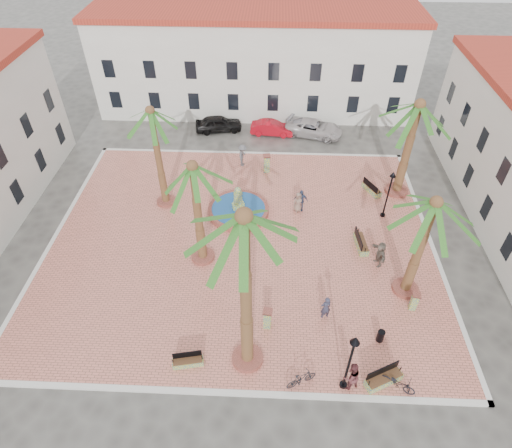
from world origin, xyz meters
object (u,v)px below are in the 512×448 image
object	(u,v)px
palm_e	(432,215)
pedestrian_fountain_b	(301,200)
car_red	(272,128)
car_white	(314,128)
bicycle_b	(301,379)
car_silver	(310,128)
lamppost_e	(390,187)
fountain	(238,209)
litter_bin	(381,336)
palm_sw	(194,178)
bicycle_a	(398,383)
bollard_e	(414,301)
bench_se	(383,379)
bollard_n	(267,163)
lamppost_s	(352,354)
bench_ne	(372,189)
cyclist_b	(351,376)
bench_e	(361,243)
cyclist_a	(326,308)
bollard_se	(267,318)
palm_nw	(152,122)
pedestrian_north	(243,155)
palm_s	(244,236)
bench_s	(188,362)
pedestrian_fountain_a	(298,202)
pedestrian_east	(380,254)
car_black	(219,124)
palm_ne	(417,117)

from	to	relation	value
palm_e	pedestrian_fountain_b	size ratio (longest dim) A/B	4.06
car_red	car_white	bearing A→B (deg)	-84.91
bicycle_b	car_silver	xyz separation A→B (m)	(1.74, 25.12, -0.00)
lamppost_e	car_red	bearing A→B (deg)	125.63
fountain	car_red	distance (m)	11.90
lamppost_e	litter_bin	size ratio (longest dim) A/B	5.04
palm_sw	bicycle_a	distance (m)	15.10
palm_sw	car_red	bearing A→B (deg)	75.33
bollard_e	car_white	size ratio (longest dim) A/B	0.25
bench_se	bollard_n	xyz separation A→B (m)	(-6.36, 18.32, 0.51)
palm_e	lamppost_s	bearing A→B (deg)	-124.85
palm_e	car_red	distance (m)	21.10
bench_ne	cyclist_b	world-z (taller)	cyclist_b
bench_e	cyclist_a	bearing A→B (deg)	147.70
pedestrian_fountain_b	cyclist_b	bearing A→B (deg)	-73.33
bollard_se	bicycle_b	distance (m)	3.82
bench_ne	car_silver	bearing A→B (deg)	-2.67
palm_nw	pedestrian_north	size ratio (longest dim) A/B	4.08
palm_s	bench_e	size ratio (longest dim) A/B	5.15
palm_e	pedestrian_north	xyz separation A→B (m)	(-10.82, 13.04, -5.10)
bench_s	pedestrian_fountain_a	world-z (taller)	pedestrian_fountain_a
litter_bin	pedestrian_north	xyz separation A→B (m)	(-8.65, 16.69, 0.58)
bench_s	bollard_se	distance (m)	4.84
pedestrian_east	cyclist_b	bearing A→B (deg)	-32.17
palm_s	lamppost_e	xyz separation A→B (m)	(9.23, 12.08, -6.42)
bench_se	car_white	bearing A→B (deg)	68.65
bench_s	car_black	distance (m)	24.54
bench_s	pedestrian_north	size ratio (longest dim) A/B	0.86
bench_se	cyclist_b	world-z (taller)	cyclist_b
car_black	palm_nw	bearing A→B (deg)	155.55
palm_sw	bicycle_b	world-z (taller)	palm_sw
palm_s	fountain	bearing A→B (deg)	96.48
bench_ne	palm_ne	bearing A→B (deg)	-115.08
palm_sw	bench_s	distance (m)	9.89
lamppost_e	pedestrian_fountain_a	bearing A→B (deg)	177.17
bollard_se	bicycle_a	size ratio (longest dim) A/B	0.80
cyclist_a	car_white	world-z (taller)	cyclist_a
palm_ne	bollard_e	bearing A→B (deg)	-96.74
litter_bin	pedestrian_fountain_a	size ratio (longest dim) A/B	0.48
car_white	cyclist_a	bearing A→B (deg)	-166.61
bench_se	bollard_n	bearing A→B (deg)	82.90
lamppost_s	cyclist_b	bearing A→B (deg)	0.00
fountain	lamppost_s	size ratio (longest dim) A/B	1.03
car_silver	palm_e	bearing A→B (deg)	-140.54
lamppost_e	pedestrian_north	xyz separation A→B (m)	(-10.68, 6.10, -1.68)
palm_ne	bench_ne	bearing A→B (deg)	-176.69
pedestrian_fountain_a	pedestrian_north	world-z (taller)	pedestrian_north
bench_e	pedestrian_east	world-z (taller)	pedestrian_east
palm_sw	bench_s	bearing A→B (deg)	-87.99
bicycle_b	cyclist_b	bearing A→B (deg)	-116.35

